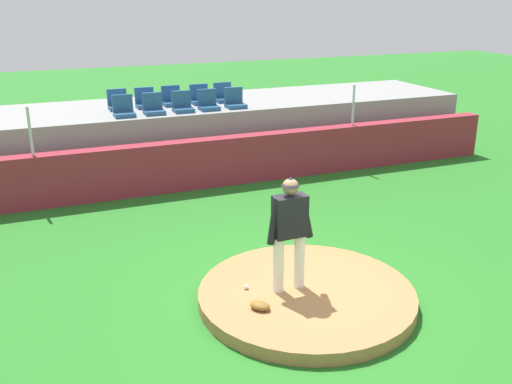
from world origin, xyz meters
TOP-DOWN VIEW (x-y plane):
  - ground_plane at (0.00, 0.00)m, footprint 60.00×60.00m
  - pitchers_mound at (0.00, 0.00)m, footprint 3.27×3.27m
  - pitcher at (-0.24, 0.15)m, footprint 0.75×0.28m
  - baseball at (-0.83, 0.36)m, footprint 0.07×0.07m
  - fielding_glove at (-0.86, -0.26)m, footprint 0.35×0.36m
  - brick_barrier at (0.00, 5.80)m, footprint 16.40×0.40m
  - fence_post_left at (-3.55, 5.80)m, footprint 0.06×0.06m
  - fence_post_right at (4.22, 5.80)m, footprint 0.06×0.06m
  - bleacher_platform at (0.00, 7.91)m, footprint 16.06×3.08m
  - stadium_chair_0 at (-1.43, 6.87)m, footprint 0.48×0.44m
  - stadium_chair_1 at (-0.71, 6.89)m, footprint 0.48×0.44m
  - stadium_chair_2 at (0.02, 6.91)m, footprint 0.48×0.44m
  - stadium_chair_3 at (0.68, 6.91)m, footprint 0.48×0.44m
  - stadium_chair_4 at (1.39, 6.92)m, footprint 0.48×0.44m
  - stadium_chair_5 at (-1.41, 7.78)m, footprint 0.48×0.44m
  - stadium_chair_6 at (-0.72, 7.77)m, footprint 0.48×0.44m
  - stadium_chair_7 at (-0.02, 7.82)m, footprint 0.48×0.44m
  - stadium_chair_8 at (0.72, 7.77)m, footprint 0.48×0.44m
  - stadium_chair_9 at (1.40, 7.82)m, footprint 0.48×0.44m

SIDE VIEW (x-z plane):
  - ground_plane at x=0.00m, z-range 0.00..0.00m
  - pitchers_mound at x=0.00m, z-range 0.00..0.20m
  - baseball at x=-0.83m, z-range 0.20..0.27m
  - fielding_glove at x=-0.86m, z-range 0.20..0.31m
  - brick_barrier at x=0.00m, z-range 0.00..1.16m
  - bleacher_platform at x=0.00m, z-range 0.00..1.63m
  - pitcher at x=-0.24m, z-range 0.34..2.11m
  - fence_post_left at x=-3.55m, z-range 1.16..2.20m
  - fence_post_right at x=4.22m, z-range 1.16..2.20m
  - stadium_chair_0 at x=-1.43m, z-range 1.53..2.03m
  - stadium_chair_1 at x=-0.71m, z-range 1.53..2.03m
  - stadium_chair_2 at x=0.02m, z-range 1.53..2.03m
  - stadium_chair_3 at x=0.68m, z-range 1.53..2.03m
  - stadium_chair_4 at x=1.39m, z-range 1.53..2.03m
  - stadium_chair_5 at x=-1.41m, z-range 1.53..2.03m
  - stadium_chair_6 at x=-0.72m, z-range 1.53..2.03m
  - stadium_chair_7 at x=-0.02m, z-range 1.53..2.03m
  - stadium_chair_8 at x=0.72m, z-range 1.53..2.03m
  - stadium_chair_9 at x=1.40m, z-range 1.53..2.03m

